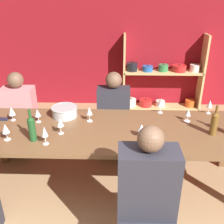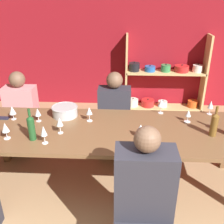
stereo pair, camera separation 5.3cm
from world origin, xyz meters
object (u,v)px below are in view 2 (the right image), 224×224
Objects in this scene: wine_bottle_amber at (215,124)px; wine_glass_white_b at (38,113)px; mixing_bowl at (65,111)px; wine_glass_empty_d at (60,122)px; dining_table at (112,135)px; wine_glass_white_a at (6,128)px; wine_glass_empty_a at (44,131)px; wine_glass_red_c at (141,128)px; cell_phone at (3,118)px; wine_glass_empty_c at (211,105)px; person_near_a at (143,214)px; wine_glass_empty_b at (162,103)px; wine_glass_empty_e at (13,110)px; wine_glass_red_e at (90,111)px; wine_bottle_green at (32,127)px; wine_glass_red_d at (189,114)px; person_far_b at (24,119)px; person_far_a at (115,122)px; shelf_unit at (163,83)px.

wine_bottle_amber is 2.08× the size of wine_glass_white_b.
wine_glass_empty_d is (0.04, -0.40, 0.06)m from mixing_bowl.
dining_table is 1.06m from wine_glass_white_a.
mixing_bowl is at bearing 29.56° from wine_glass_white_b.
wine_glass_empty_d is at bearing 62.65° from wine_glass_empty_a.
wine_glass_red_c is 1.58m from cell_phone.
person_near_a reaches higher than wine_glass_empty_c.
wine_glass_white_a is (-1.57, -0.66, -0.01)m from wine_glass_empty_b.
wine_glass_red_e is at bearing 0.30° from wine_glass_empty_e.
wine_bottle_green is 0.15m from wine_glass_empty_a.
wine_glass_empty_c is at bearing 35.11° from wine_glass_red_d.
person_near_a is (-0.73, -0.78, -0.42)m from wine_bottle_amber.
wine_glass_white_a is 1.90m from wine_glass_red_d.
wine_bottle_amber reaches higher than cell_phone.
wine_glass_empty_c is at bearing 77.51° from wine_bottle_amber.
dining_table is at bearing 26.64° from wine_glass_empty_a.
wine_glass_white_a is (-1.01, -0.24, 0.19)m from dining_table.
cell_phone is at bearing 174.08° from wine_glass_white_b.
wine_glass_empty_b is 0.16× the size of person_far_b.
wine_glass_white_a is 1.06× the size of wine_glass_empty_e.
cell_phone is (-1.81, -0.23, -0.13)m from wine_glass_empty_b.
wine_glass_empty_b is 0.34m from wine_glass_red_d.
wine_glass_empty_a is 0.61m from wine_glass_red_e.
wine_bottle_green is 1.94× the size of wine_glass_empty_c.
person_far_a is at bearing 39.43° from wine_glass_white_b.
wine_glass_empty_e is 1.06× the size of cell_phone.
wine_bottle_amber is 1.92× the size of wine_glass_red_e.
shelf_unit is 3.09m from wine_glass_white_a.
wine_glass_empty_a is 1.54m from wine_glass_red_d.
wine_glass_empty_d is at bearing 14.91° from wine_glass_white_a.
wine_glass_empty_d is 1.13× the size of cell_phone.
wine_bottle_green is 0.30× the size of person_far_b.
wine_glass_red_e is 0.82m from person_far_a.
wine_bottle_green is at bearing -174.41° from wine_glass_red_c.
wine_glass_red_e is (-1.08, -0.03, 0.02)m from wine_glass_red_d.
wine_glass_red_c is at bearing 5.59° from wine_bottle_green.
wine_glass_red_c reaches higher than mixing_bowl.
wine_glass_white_b is (-1.83, 0.22, -0.02)m from wine_bottle_amber.
dining_table is at bearing 18.01° from wine_bottle_green.
wine_bottle_amber is 2.14m from wine_glass_empty_e.
wine_glass_empty_b is 1.07× the size of wine_glass_empty_c.
wine_bottle_green reaches higher than wine_glass_empty_a.
wine_glass_empty_d is (0.10, 0.20, -0.01)m from wine_glass_empty_a.
dining_table is at bearing 90.04° from person_far_a.
wine_glass_red_d is (0.54, 0.35, 0.00)m from wine_glass_red_c.
shelf_unit reaches higher than person_far_a.
person_far_b is at bearing 148.25° from wine_glass_red_c.
wine_glass_white_b is 0.39m from wine_glass_empty_d.
wine_glass_empty_c is (0.83, 0.56, 0.02)m from wine_glass_red_c.
wine_glass_empty_e is at bearing -168.04° from mixing_bowl.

